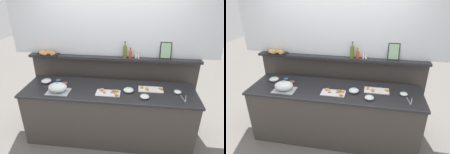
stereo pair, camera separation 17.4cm
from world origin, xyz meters
The scene contains 20 objects.
ground_plane centered at (0.00, 0.60, 0.00)m, with size 12.00×12.00×0.00m, color slate.
buffet_counter centered at (0.00, 0.00, 0.46)m, with size 2.67×0.75×0.92m.
back_ledge_unit centered at (0.00, 0.55, 0.67)m, with size 2.93×0.22×1.28m.
upper_wall_panel centered at (0.00, 0.58, 1.94)m, with size 3.53×0.08×1.32m, color silver.
sandwich_platter_rear centered at (0.64, 0.07, 0.93)m, with size 0.38×0.19×0.04m.
sandwich_platter_side centered at (0.02, -0.12, 0.93)m, with size 0.36×0.20×0.04m.
serving_cloche centered at (-0.75, -0.18, 0.99)m, with size 0.34×0.24×0.17m.
glass_bowl_large centered at (-1.05, 0.10, 0.95)m, with size 0.16×0.16×0.06m.
glass_bowl_medium centered at (1.04, 0.01, 0.94)m, with size 0.11×0.11×0.04m.
glass_bowl_small centered at (0.31, -0.04, 0.95)m, with size 0.15×0.15×0.06m.
glass_bowl_extra centered at (0.55, -0.19, 0.94)m, with size 0.13×0.13×0.05m.
condiment_bowl_dark centered at (-0.73, 0.09, 0.94)m, with size 0.09×0.09×0.03m, color brown.
condiment_bowl_teal centered at (-0.88, 0.19, 0.93)m, with size 0.08×0.08×0.03m, color teal.
serving_tongs centered at (1.11, -0.16, 0.92)m, with size 0.08×0.18×0.01m.
olive_oil_bottle centered at (0.21, 0.47, 1.41)m, with size 0.06×0.06×0.28m.
hot_sauce_bottle centered at (0.30, 0.46, 1.36)m, with size 0.04×0.04×0.18m.
salt_shaker centered at (0.40, 0.48, 1.33)m, with size 0.03×0.03×0.09m.
pepper_shaker centered at (0.44, 0.48, 1.33)m, with size 0.03×0.03×0.09m.
bread_basket centered at (-1.15, 0.45, 1.32)m, with size 0.40×0.31×0.08m.
framed_picture centered at (0.87, 0.52, 1.42)m, with size 0.19×0.06×0.27m.
Camera 2 is at (0.55, -2.64, 2.40)m, focal length 31.74 mm.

